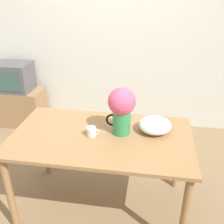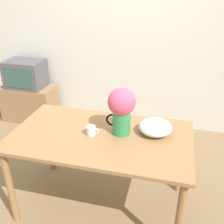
{
  "view_description": "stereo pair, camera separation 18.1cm",
  "coord_description": "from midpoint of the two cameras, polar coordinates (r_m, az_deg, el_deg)",
  "views": [
    {
      "loc": [
        0.53,
        -1.94,
        1.96
      ],
      "look_at": [
        0.22,
        -0.03,
        0.98
      ],
      "focal_mm": 42.0,
      "sensor_mm": 36.0,
      "label": 1
    },
    {
      "loc": [
        0.7,
        -1.91,
        1.96
      ],
      "look_at": [
        0.22,
        -0.03,
        0.98
      ],
      "focal_mm": 42.0,
      "sensor_mm": 36.0,
      "label": 2
    }
  ],
  "objects": [
    {
      "name": "ground_plane",
      "position": [
        2.81,
        -6.57,
        -17.57
      ],
      "size": [
        12.0,
        12.0,
        0.0
      ],
      "primitive_type": "plane",
      "color": "#7F6647"
    },
    {
      "name": "wall_back",
      "position": [
        3.68,
        -0.82,
        16.44
      ],
      "size": [
        8.0,
        0.05,
        2.6
      ],
      "color": "silver",
      "rests_on": "ground_plane"
    },
    {
      "name": "tv_set",
      "position": [
        4.03,
        -22.18,
        7.09
      ],
      "size": [
        0.54,
        0.4,
        0.4
      ],
      "color": "#4C4C51",
      "rests_on": "tv_stand"
    },
    {
      "name": "table",
      "position": [
        2.27,
        -4.6,
        -7.27
      ],
      "size": [
        1.52,
        0.87,
        0.79
      ],
      "color": "olive",
      "rests_on": "ground_plane"
    },
    {
      "name": "coffee_mug",
      "position": [
        2.2,
        -6.81,
        -4.33
      ],
      "size": [
        0.11,
        0.08,
        0.08
      ],
      "color": "silver",
      "rests_on": "table"
    },
    {
      "name": "flower_vase",
      "position": [
        2.14,
        -0.31,
        0.99
      ],
      "size": [
        0.25,
        0.23,
        0.41
      ],
      "color": "#2D844C",
      "rests_on": "table"
    },
    {
      "name": "tv_stand",
      "position": [
        4.19,
        -21.09,
        1.11
      ],
      "size": [
        0.8,
        0.41,
        0.54
      ],
      "color": "#8E6B47",
      "rests_on": "ground_plane"
    },
    {
      "name": "white_bowl",
      "position": [
        2.26,
        7.04,
        -2.89
      ],
      "size": [
        0.28,
        0.28,
        0.12
      ],
      "color": "silver",
      "rests_on": "table"
    }
  ]
}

